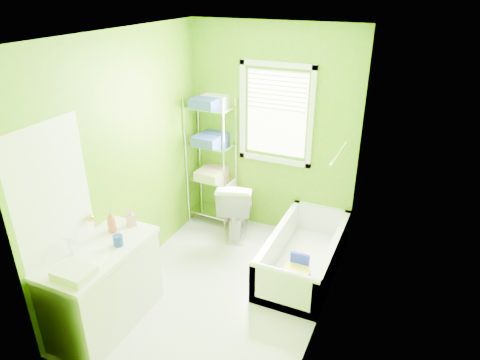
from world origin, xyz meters
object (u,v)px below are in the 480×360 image
at_px(bathtub, 303,259).
at_px(vanity, 103,285).
at_px(wire_shelf_unit, 212,148).
at_px(toilet, 236,206).

height_order(bathtub, vanity, vanity).
distance_m(vanity, wire_shelf_unit, 2.22).
xyz_separation_m(bathtub, wire_shelf_unit, (-1.43, 0.59, 0.90)).
bearing_deg(bathtub, vanity, -133.71).
relative_size(bathtub, wire_shelf_unit, 0.88).
bearing_deg(wire_shelf_unit, vanity, -91.30).
height_order(vanity, wire_shelf_unit, wire_shelf_unit).
bearing_deg(wire_shelf_unit, toilet, -21.42).
distance_m(bathtub, toilet, 1.14).
distance_m(bathtub, wire_shelf_unit, 1.79).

